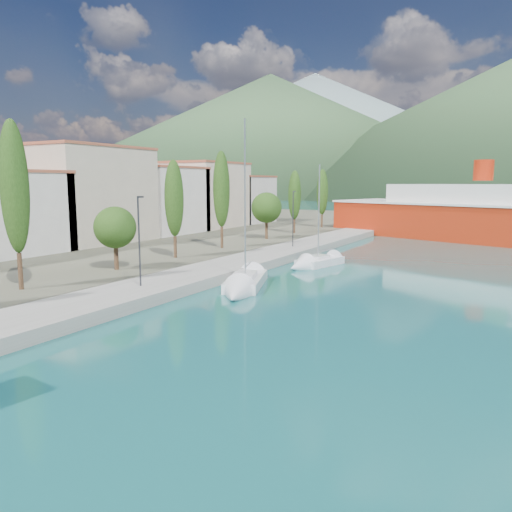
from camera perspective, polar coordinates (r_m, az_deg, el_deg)
The scene contains 8 objects.
ground at distance 132.09m, azimuth 23.12°, elevation 4.34°, with size 1400.00×1400.00×0.00m, color #165A5A.
quay at distance 44.30m, azimuth -2.59°, elevation -1.17°, with size 5.00×88.00×0.80m, color gray.
land_strip at distance 77.46m, azimuth -23.04°, elevation 2.23°, with size 70.00×148.00×0.70m, color #565644.
town_buildings at distance 66.56m, azimuth -14.67°, elevation 6.23°, with size 9.20×69.20×11.30m.
tree_row at distance 51.80m, azimuth -5.61°, elevation 6.19°, with size 3.84×64.03×11.10m.
lamp_posts at distance 35.35m, azimuth -11.69°, elevation 2.27°, with size 0.15×45.12×6.06m.
sailboat_near at distance 35.64m, azimuth -1.72°, elevation -3.65°, with size 5.54×9.46×13.25m.
sailboat_mid at distance 46.21m, azimuth 6.10°, elevation -0.95°, with size 3.76×7.32×10.28m.
Camera 1 is at (14.04, -11.12, 7.73)m, focal length 35.00 mm.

